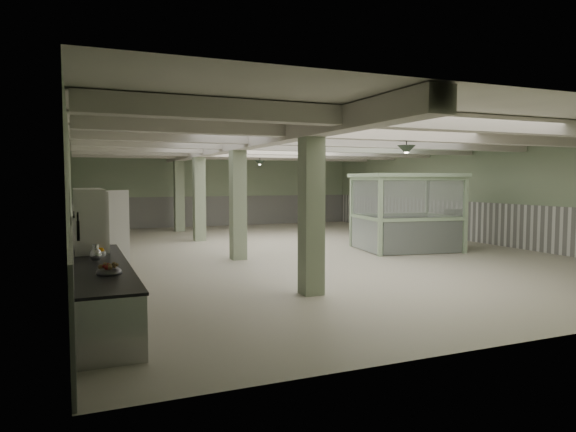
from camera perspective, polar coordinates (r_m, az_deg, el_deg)
name	(u,v)px	position (r m, az deg, el deg)	size (l,w,h in m)	color
floor	(302,250)	(17.00, 1.55, -3.84)	(20.00, 20.00, 0.00)	beige
ceiling	(302,141)	(16.88, 1.57, 8.35)	(14.00, 20.00, 0.02)	white
wall_back	(221,190)	(26.28, -7.46, 2.85)	(14.00, 0.02, 3.60)	#9CAD8B
wall_left	(71,199)	(15.35, -23.01, 1.74)	(0.02, 20.00, 3.60)	#9CAD8B
wall_right	(469,194)	(20.73, 19.50, 2.35)	(0.02, 20.00, 3.60)	#9CAD8B
wainscot_left	(73,237)	(15.43, -22.80, -2.15)	(0.05, 19.90, 1.50)	white
wainscot_right	(468,221)	(20.77, 19.38, -0.55)	(0.05, 19.90, 1.50)	white
wainscot_back	(221,211)	(26.30, -7.42, 0.56)	(13.90, 0.05, 1.50)	white
girder	(228,146)	(16.01, -6.69, 7.78)	(0.45, 19.90, 0.40)	silver
beam_a	(463,123)	(10.52, 18.89, 9.77)	(13.90, 0.35, 0.32)	silver
beam_b	(389,134)	(12.50, 11.16, 8.97)	(13.90, 0.35, 0.32)	silver
beam_c	(339,141)	(14.64, 5.64, 8.29)	(13.90, 0.35, 0.32)	silver
beam_d	(302,146)	(16.87, 1.57, 7.75)	(13.90, 0.35, 0.32)	silver
beam_e	(274,150)	(19.17, -1.53, 7.30)	(13.90, 0.35, 0.32)	silver
beam_f	(253,154)	(21.52, -3.96, 6.94)	(13.90, 0.35, 0.32)	silver
beam_g	(235,156)	(23.90, -5.90, 6.64)	(13.90, 0.35, 0.32)	silver
column_a	(311,206)	(10.36, 2.61, 1.10)	(0.42, 0.42, 3.60)	#95A585
column_b	(238,198)	(15.02, -5.59, 2.00)	(0.42, 0.42, 3.60)	#95A585
column_c	(199,194)	(19.85, -9.85, 2.45)	(0.42, 0.42, 3.60)	#95A585
column_d	(179,192)	(23.77, -12.01, 2.68)	(0.42, 0.42, 3.60)	#95A585
hook_rail	(74,214)	(7.76, -22.71, 0.18)	(0.02, 0.02, 1.20)	black
pendant_front	(406,150)	(12.76, 13.02, 7.18)	(0.44, 0.44, 0.22)	#2A382A
pendant_mid	(309,159)	(17.52, 2.39, 6.39)	(0.44, 0.44, 0.22)	#2A382A
pendant_back	(260,163)	(22.14, -3.14, 5.90)	(0.44, 0.44, 0.22)	#2A382A
prep_counter	(101,290)	(9.39, -20.09, -7.69)	(0.92, 5.26, 0.91)	#B2B3B7
pitcher_near	(89,242)	(11.50, -21.24, -2.74)	(0.17, 0.20, 0.25)	#B2B3B7
pitcher_far	(96,253)	(9.61, -20.58, -3.87)	(0.20, 0.24, 0.30)	#B2B3B7
veg_colander	(109,269)	(8.22, -19.27, -5.59)	(0.38, 0.38, 0.17)	#3B3A3F
orange_bowl	(99,254)	(10.24, -20.28, -3.99)	(0.25, 0.25, 0.09)	#B2B2B7
skillet_near	(78,231)	(7.60, -22.28, -1.55)	(0.28, 0.28, 0.04)	black
skillet_far	(78,229)	(7.82, -22.30, -1.40)	(0.23, 0.23, 0.03)	black
walkin_cooler	(91,242)	(11.43, -21.09, -2.67)	(1.06, 2.29, 2.10)	silver
guard_booth	(406,198)	(17.47, 12.98, 1.95)	(3.53, 3.13, 2.54)	#A5C29B
filing_cabinet	(455,228)	(18.63, 18.03, -1.30)	(0.43, 0.61, 1.32)	#505446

